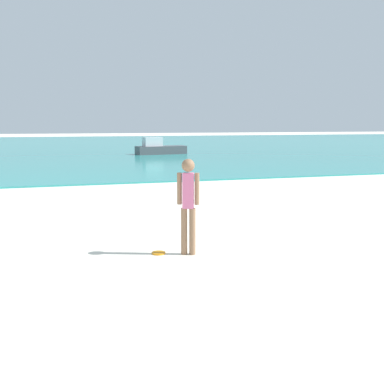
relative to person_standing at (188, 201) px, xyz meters
name	(u,v)px	position (x,y,z in m)	size (l,w,h in m)	color
water	(92,145)	(0.89, 39.29, -0.91)	(160.00, 60.00, 0.06)	teal
person_standing	(188,201)	(0.00, 0.00, 0.00)	(0.36, 0.22, 1.65)	#936B4C
frisbee	(159,253)	(-0.49, 0.18, -0.93)	(0.24, 0.24, 0.03)	orange
boat_near	(159,148)	(4.63, 24.00, -0.46)	(3.70, 1.67, 1.21)	#4C4C51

